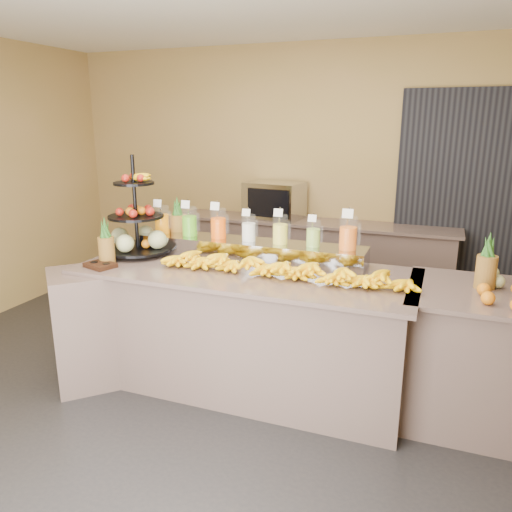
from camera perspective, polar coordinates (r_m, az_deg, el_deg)
The scene contains 20 objects.
ground at distance 3.82m, azimuth -3.00°, elevation -16.28°, with size 6.00×6.00×0.00m, color black.
room_envelope at distance 3.92m, azimuth 3.95°, elevation 13.50°, with size 6.04×5.02×2.82m.
buffet_counter at distance 3.85m, azimuth -3.11°, elevation -8.14°, with size 2.75×1.25×0.93m.
right_counter at distance 3.72m, azimuth 24.93°, elevation -10.55°, with size 1.08×0.88×0.93m.
back_ledge at distance 5.60m, azimuth 6.25°, elevation -0.64°, with size 3.10×0.55×0.93m.
pitcher_tray at distance 3.94m, azimuth -0.84°, elevation 0.72°, with size 1.85×0.30×0.15m, color gray.
juice_pitcher_orange_a at distance 4.25m, azimuth -10.70°, elevation 3.96°, with size 0.12×0.13×0.30m.
juice_pitcher_green at distance 4.12m, azimuth -7.60°, elevation 3.78°, with size 0.13×0.13×0.31m.
juice_pitcher_orange_b at distance 4.00m, azimuth -4.31°, elevation 3.54°, with size 0.13×0.13×0.31m.
juice_pitcher_milk at distance 3.90m, azimuth -0.85°, elevation 3.08°, with size 0.11×0.12×0.27m.
juice_pitcher_lemon at distance 3.82m, azimuth 2.79°, elevation 2.87°, with size 0.12×0.12×0.29m.
juice_pitcher_lime at distance 3.75m, azimuth 6.57°, elevation 2.41°, with size 0.11×0.11×0.26m.
juice_pitcher_orange_c at distance 3.69m, azimuth 10.49°, elevation 2.38°, with size 0.13×0.14×0.32m.
banana_heap at distance 3.51m, azimuth 3.04°, elevation -1.15°, with size 1.93×0.17×0.16m.
fruit_stand at distance 4.16m, azimuth -13.07°, elevation 2.97°, with size 0.72×0.72×0.80m.
condiment_caddy at distance 3.91m, azimuth -17.37°, elevation -1.00°, with size 0.22×0.16×0.03m, color black.
pineapple_left_a at distance 3.97m, azimuth -16.74°, elevation 1.04°, with size 0.12×0.12×0.37m.
pineapple_left_b at distance 4.33m, azimuth -8.89°, elevation 3.17°, with size 0.15×0.15×0.45m.
right_fruit_pile at distance 3.47m, azimuth 26.99°, elevation -3.14°, with size 0.42×0.40×0.22m.
oven_warmer at distance 5.57m, azimuth 2.13°, elevation 6.38°, with size 0.61×0.42×0.40m, color gray.
Camera 1 is at (1.33, -2.96, 2.00)m, focal length 35.00 mm.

